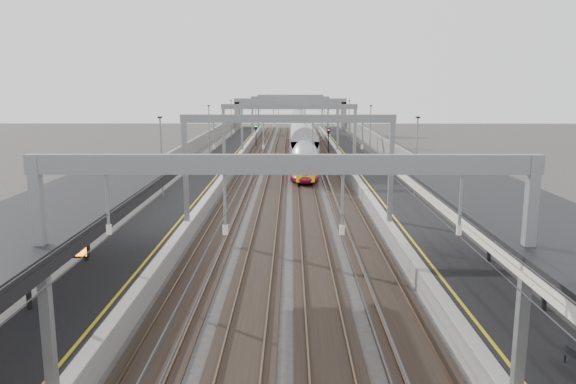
{
  "coord_description": "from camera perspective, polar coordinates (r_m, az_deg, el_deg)",
  "views": [
    {
      "loc": [
        0.19,
        -11.97,
        9.28
      ],
      "look_at": [
        0.0,
        21.03,
        3.04
      ],
      "focal_mm": 35.0,
      "sensor_mm": 36.0,
      "label": 1
    }
  ],
  "objects": [
    {
      "name": "platform_left",
      "position": [
        58.22,
        -7.76,
        1.94
      ],
      "size": [
        4.0,
        120.0,
        1.0
      ],
      "primitive_type": "cube",
      "color": "black",
      "rests_on": "ground"
    },
    {
      "name": "signal_green",
      "position": [
        86.13,
        -3.27,
        6.13
      ],
      "size": [
        0.32,
        0.32,
        3.48
      ],
      "color": "black",
      "rests_on": "ground"
    },
    {
      "name": "wall_right",
      "position": [
        58.53,
        11.19,
        2.97
      ],
      "size": [
        0.3,
        120.0,
        3.2
      ],
      "primitive_type": "cube",
      "color": "slate",
      "rests_on": "ground"
    },
    {
      "name": "wall_left",
      "position": [
        58.6,
        -10.89,
        2.99
      ],
      "size": [
        0.3,
        120.0,
        3.2
      ],
      "primitive_type": "cube",
      "color": "slate",
      "rests_on": "ground"
    },
    {
      "name": "overbridge",
      "position": [
        112.04,
        0.24,
        8.69
      ],
      "size": [
        22.0,
        2.2,
        6.9
      ],
      "color": "slate",
      "rests_on": "ground"
    },
    {
      "name": "train",
      "position": [
        74.58,
        1.34,
        5.21
      ],
      "size": [
        2.74,
        49.91,
        4.33
      ],
      "color": "maroon",
      "rests_on": "ground"
    },
    {
      "name": "tracks",
      "position": [
        57.71,
        0.14,
        1.51
      ],
      "size": [
        11.4,
        140.0,
        0.2
      ],
      "color": "black",
      "rests_on": "ground"
    },
    {
      "name": "platform_right",
      "position": [
        58.17,
        8.05,
        1.93
      ],
      "size": [
        4.0,
        120.0,
        1.0
      ],
      "primitive_type": "cube",
      "color": "black",
      "rests_on": "ground"
    },
    {
      "name": "signal_red_near",
      "position": [
        85.06,
        2.37,
        6.08
      ],
      "size": [
        0.32,
        0.32,
        3.48
      ],
      "color": "black",
      "rests_on": "ground"
    },
    {
      "name": "canopy_right",
      "position": [
        17.39,
        27.17,
        -4.45
      ],
      "size": [
        4.4,
        30.0,
        4.24
      ],
      "color": "black",
      "rests_on": "platform_right"
    },
    {
      "name": "overhead_line",
      "position": [
        63.66,
        0.16,
        7.89
      ],
      "size": [
        13.0,
        140.0,
        6.6
      ],
      "color": "gray",
      "rests_on": "platform_left"
    },
    {
      "name": "signal_red_far",
      "position": [
        79.04,
        4.13,
        5.71
      ],
      "size": [
        0.32,
        0.32,
        3.48
      ],
      "color": "black",
      "rests_on": "ground"
    }
  ]
}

